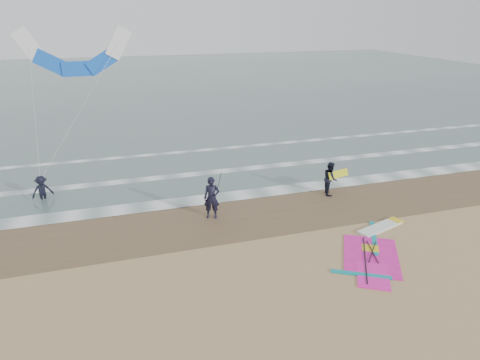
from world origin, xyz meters
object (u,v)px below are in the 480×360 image
object	(u,v)px
person_standing	(212,198)
person_walking	(330,178)
person_wading	(41,185)
surf_kite	(76,57)
windsurf_rig	(375,247)

from	to	relation	value
person_standing	person_walking	xyz separation A→B (m)	(6.61, 0.90, -0.12)
person_walking	person_wading	world-z (taller)	person_walking
surf_kite	person_wading	bearing A→B (deg)	-125.93
person_standing	person_wading	world-z (taller)	person_standing
person_walking	surf_kite	xyz separation A→B (m)	(-12.10, 6.89, 5.89)
person_standing	surf_kite	world-z (taller)	surf_kite
person_walking	surf_kite	size ratio (longest dim) A/B	0.24
person_wading	surf_kite	distance (m)	7.16
person_walking	person_wading	xyz separation A→B (m)	(-14.43, 3.66, -0.06)
person_walking	person_wading	size ratio (longest dim) A/B	1.08
surf_kite	person_standing	bearing A→B (deg)	-54.84
surf_kite	windsurf_rig	bearing A→B (deg)	-48.13
windsurf_rig	person_standing	bearing A→B (deg)	140.53
windsurf_rig	surf_kite	world-z (taller)	surf_kite
person_standing	person_wading	bearing A→B (deg)	168.42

